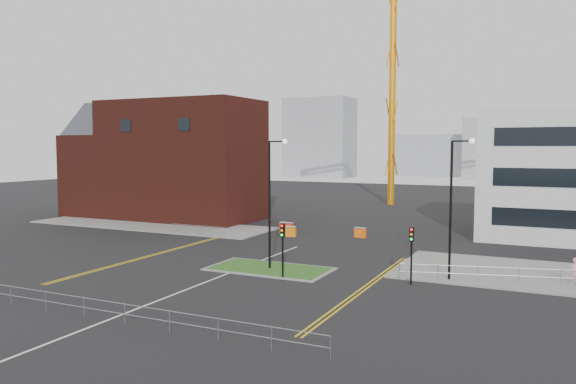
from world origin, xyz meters
name	(u,v)px	position (x,y,z in m)	size (l,w,h in m)	color
ground	(178,293)	(0.00, 0.00, 0.00)	(200.00, 200.00, 0.00)	black
pavement_left	(150,225)	(-20.00, 22.00, 0.06)	(28.00, 8.00, 0.12)	slate
island_kerb	(270,269)	(2.00, 8.00, 0.04)	(8.60, 4.60, 0.08)	slate
grass_island	(270,269)	(2.00, 8.00, 0.06)	(8.00, 4.00, 0.12)	#1E4818
brick_building	(162,161)	(-22.97, 28.00, 6.85)	(24.20, 10.07, 14.24)	#4A1A12
tower_crane	(434,24)	(3.42, 57.07, 26.24)	(49.86, 19.87, 38.01)	orange
streetlamp_island	(272,193)	(2.22, 8.00, 5.41)	(1.46, 0.36, 9.18)	black
streetlamp_right_near	(454,198)	(14.22, 10.00, 5.41)	(1.46, 0.36, 9.18)	black
traffic_light_island	(283,240)	(4.00, 5.98, 2.57)	(0.28, 0.33, 3.65)	black
traffic_light_right	(412,244)	(12.00, 7.98, 2.57)	(0.28, 0.33, 3.65)	black
railing_front	(104,306)	(0.00, -6.00, 0.78)	(24.05, 0.05, 1.10)	gray
railing_left	(198,229)	(-11.00, 18.00, 0.74)	(6.05, 0.05, 1.10)	gray
railing_right	(561,274)	(20.50, 11.50, 0.78)	(19.05, 5.05, 1.10)	gray
centre_line	(197,285)	(0.00, 2.00, 0.01)	(0.15, 30.00, 0.01)	silver
yellow_left_a	(162,252)	(-9.00, 10.00, 0.01)	(0.12, 24.00, 0.01)	gold
yellow_left_b	(165,252)	(-8.70, 10.00, 0.01)	(0.12, 24.00, 0.01)	gold
yellow_right_a	(363,287)	(9.50, 6.00, 0.01)	(0.12, 20.00, 0.01)	gold
yellow_right_b	(368,288)	(9.80, 6.00, 0.01)	(0.12, 20.00, 0.01)	gold
skyline_a	(320,138)	(-40.00, 120.00, 11.00)	(18.00, 12.00, 22.00)	gray
skyline_b	(513,149)	(10.00, 130.00, 8.00)	(24.00, 12.00, 16.00)	gray
skyline_d	(448,155)	(-8.00, 140.00, 6.00)	(30.00, 12.00, 12.00)	gray
pedestrian	(576,272)	(21.31, 12.01, 0.88)	(0.64, 0.42, 1.76)	pink
barrier_left	(290,231)	(-2.87, 21.62, 0.55)	(1.26, 0.59, 1.02)	orange
barrier_mid	(287,227)	(-4.00, 23.26, 0.61)	(1.35, 0.48, 1.13)	red
barrier_right	(360,232)	(3.42, 24.00, 0.52)	(1.19, 0.61, 0.96)	#FD600E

